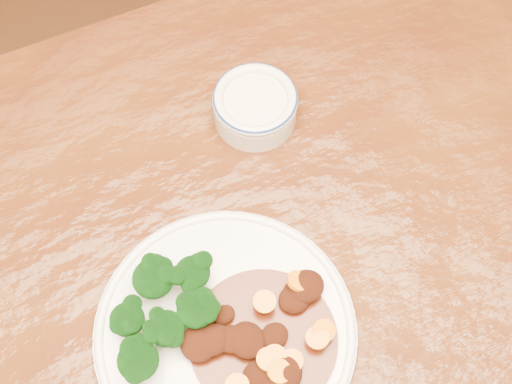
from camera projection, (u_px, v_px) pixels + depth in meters
dining_table at (252, 319)px, 0.88m from camera, size 1.61×1.09×0.75m
dinner_plate at (225, 331)px, 0.78m from camera, size 0.29×0.29×0.02m
broccoli_florets at (162, 311)px, 0.75m from camera, size 0.14×0.11×0.05m
mince_stew at (258, 342)px, 0.76m from camera, size 0.17×0.16×0.03m
dip_bowl at (255, 106)px, 0.89m from camera, size 0.11×0.11×0.05m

